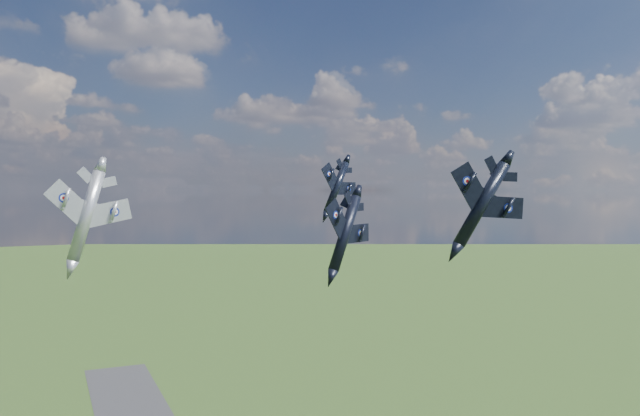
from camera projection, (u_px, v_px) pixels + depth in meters
name	position (u px, v px, depth m)	size (l,w,h in m)	color
jet_lead_navy	(345.00, 233.00, 85.54)	(10.95, 15.27, 3.16)	black
jet_right_navy	(482.00, 204.00, 79.58)	(11.89, 16.58, 3.43)	black
jet_high_navy	(336.00, 187.00, 114.82)	(10.17, 14.18, 2.93)	black
jet_left_silver	(86.00, 216.00, 72.32)	(10.64, 14.84, 3.07)	#A1A3AB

